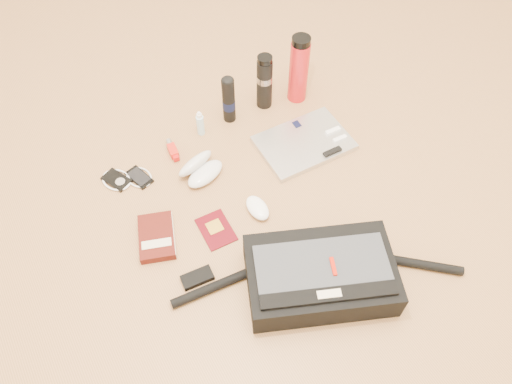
% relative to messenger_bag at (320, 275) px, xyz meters
% --- Properties ---
extents(ground, '(4.00, 4.00, 0.00)m').
position_rel_messenger_bag_xyz_m(ground, '(-0.01, 0.29, -0.06)').
color(ground, '#A27243').
rests_on(ground, ground).
extents(messenger_bag, '(0.84, 0.45, 0.13)m').
position_rel_messenger_bag_xyz_m(messenger_bag, '(0.00, 0.00, 0.00)').
color(messenger_bag, black).
rests_on(messenger_bag, ground).
extents(laptop, '(0.35, 0.25, 0.03)m').
position_rel_messenger_bag_xyz_m(laptop, '(0.29, 0.50, -0.05)').
color(laptop, silver).
rests_on(laptop, ground).
extents(book, '(0.17, 0.20, 0.03)m').
position_rel_messenger_bag_xyz_m(book, '(-0.36, 0.40, -0.04)').
color(book, '#410E09').
rests_on(book, ground).
extents(passport, '(0.11, 0.14, 0.01)m').
position_rel_messenger_bag_xyz_m(passport, '(-0.18, 0.33, -0.05)').
color(passport, '#4A030B').
rests_on(passport, ground).
extents(mouse, '(0.07, 0.11, 0.04)m').
position_rel_messenger_bag_xyz_m(mouse, '(-0.02, 0.33, -0.04)').
color(mouse, white).
rests_on(mouse, ground).
extents(sunglasses_case, '(0.19, 0.17, 0.09)m').
position_rel_messenger_bag_xyz_m(sunglasses_case, '(-0.12, 0.57, -0.03)').
color(sunglasses_case, silver).
rests_on(sunglasses_case, ground).
extents(ipod, '(0.12, 0.12, 0.01)m').
position_rel_messenger_bag_xyz_m(ipod, '(-0.39, 0.70, -0.05)').
color(ipod, black).
rests_on(ipod, ground).
extents(phone, '(0.10, 0.11, 0.01)m').
position_rel_messenger_bag_xyz_m(phone, '(-0.31, 0.67, -0.05)').
color(phone, black).
rests_on(phone, ground).
extents(inhaler, '(0.04, 0.11, 0.03)m').
position_rel_messenger_bag_xyz_m(inhaler, '(-0.16, 0.72, -0.04)').
color(inhaler, red).
rests_on(inhaler, ground).
extents(spray_bottle, '(0.03, 0.03, 0.11)m').
position_rel_messenger_bag_xyz_m(spray_bottle, '(-0.02, 0.75, -0.01)').
color(spray_bottle, '#AFDAEB').
rests_on(spray_bottle, ground).
extents(aerosol_can, '(0.05, 0.05, 0.21)m').
position_rel_messenger_bag_xyz_m(aerosol_can, '(0.11, 0.76, 0.05)').
color(aerosol_can, black).
rests_on(aerosol_can, ground).
extents(thermos_black, '(0.07, 0.07, 0.24)m').
position_rel_messenger_bag_xyz_m(thermos_black, '(0.27, 0.76, 0.06)').
color(thermos_black, black).
rests_on(thermos_black, ground).
extents(thermos_red, '(0.08, 0.08, 0.29)m').
position_rel_messenger_bag_xyz_m(thermos_red, '(0.40, 0.73, 0.09)').
color(thermos_red, red).
rests_on(thermos_red, ground).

